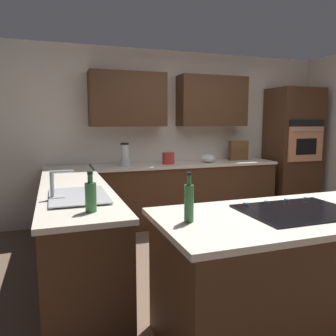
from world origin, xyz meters
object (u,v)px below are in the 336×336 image
(kettle, at_px, (168,158))
(dish_soap_bottle, at_px, (91,196))
(blender, at_px, (125,156))
(oil_bottle, at_px, (189,202))
(wall_oven, at_px, (292,150))
(mixing_bowl, at_px, (208,158))
(sink_unit, at_px, (77,195))
(cooktop, at_px, (298,210))
(spice_rack, at_px, (238,150))

(kettle, bearing_deg, dish_soap_bottle, 59.38)
(blender, relative_size, oil_bottle, 1.05)
(wall_oven, distance_m, mixing_bowl, 1.60)
(wall_oven, height_order, kettle, wall_oven)
(kettle, bearing_deg, wall_oven, -179.08)
(kettle, distance_m, dish_soap_bottle, 2.69)
(wall_oven, xyz_separation_m, blender, (2.90, 0.04, 0.00))
(blender, bearing_deg, dish_soap_bottle, 72.72)
(sink_unit, xyz_separation_m, kettle, (-1.43, -1.83, 0.07))
(mixing_bowl, xyz_separation_m, dish_soap_bottle, (2.02, 2.31, 0.05))
(cooktop, bearing_deg, wall_oven, -128.89)
(mixing_bowl, relative_size, dish_soap_bottle, 0.82)
(cooktop, xyz_separation_m, oil_bottle, (0.80, -0.03, 0.12))
(dish_soap_bottle, bearing_deg, kettle, -120.62)
(wall_oven, bearing_deg, cooktop, 51.11)
(wall_oven, relative_size, cooktop, 2.72)
(cooktop, bearing_deg, oil_bottle, -2.01)
(dish_soap_bottle, bearing_deg, mixing_bowl, -131.11)
(wall_oven, distance_m, blender, 2.90)
(sink_unit, relative_size, cooktop, 0.92)
(wall_oven, relative_size, sink_unit, 2.96)
(wall_oven, xyz_separation_m, cooktop, (2.27, 2.81, -0.13))
(blender, distance_m, spice_rack, 1.90)
(dish_soap_bottle, bearing_deg, spice_rack, -137.10)
(kettle, bearing_deg, sink_unit, 52.09)
(sink_unit, relative_size, spice_rack, 2.23)
(sink_unit, distance_m, oil_bottle, 1.10)
(cooktop, height_order, oil_bottle, oil_bottle)
(cooktop, bearing_deg, blender, -77.20)
(oil_bottle, bearing_deg, sink_unit, -56.46)
(blender, xyz_separation_m, dish_soap_bottle, (0.72, 2.31, -0.03))
(wall_oven, xyz_separation_m, spice_rack, (1.00, -0.08, 0.02))
(blender, xyz_separation_m, oil_bottle, (0.17, 2.75, -0.01))
(oil_bottle, bearing_deg, spice_rack, -125.84)
(mixing_bowl, distance_m, kettle, 0.65)
(wall_oven, xyz_separation_m, kettle, (2.25, 0.04, -0.05))
(wall_oven, relative_size, dish_soap_bottle, 7.35)
(wall_oven, bearing_deg, mixing_bowl, 1.29)
(dish_soap_bottle, height_order, oil_bottle, oil_bottle)
(kettle, bearing_deg, oil_bottle, 73.35)
(kettle, xyz_separation_m, dish_soap_bottle, (1.37, 2.31, 0.03))
(cooktop, xyz_separation_m, dish_soap_bottle, (1.35, -0.46, 0.10))
(sink_unit, height_order, kettle, sink_unit)
(wall_oven, relative_size, kettle, 11.53)
(blender, distance_m, mixing_bowl, 1.30)
(spice_rack, bearing_deg, sink_unit, 36.12)
(blender, xyz_separation_m, spice_rack, (-1.90, -0.12, 0.02))
(wall_oven, relative_size, spice_rack, 6.58)
(spice_rack, bearing_deg, mixing_bowl, 11.32)
(blender, bearing_deg, spice_rack, -176.38)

